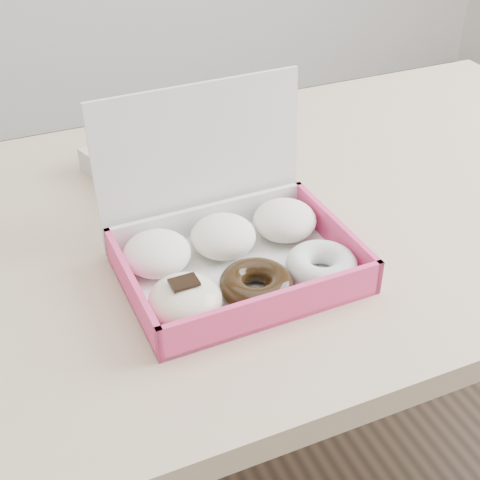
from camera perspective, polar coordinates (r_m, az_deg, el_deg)
name	(u,v)px	position (r m, az deg, el deg)	size (l,w,h in m)	color
ground	(307,474)	(1.62, 5.70, -19.23)	(4.00, 4.00, 0.00)	black
table	(329,231)	(1.14, 7.63, 0.74)	(1.20, 0.80, 0.75)	tan
donut_box	(231,248)	(0.90, -0.76, -0.67)	(0.31, 0.26, 0.22)	white
newspapers	(179,157)	(1.15, -5.21, 7.04)	(0.27, 0.21, 0.04)	silver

